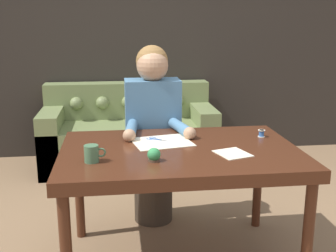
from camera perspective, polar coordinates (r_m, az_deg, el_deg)
The scene contains 10 objects.
wall_back at distance 4.56m, azimuth -3.91°, elevation 12.35°, with size 8.00×0.06×2.60m.
dining_table at distance 2.45m, azimuth 1.62°, elevation -4.64°, with size 1.36×0.91×0.73m.
couch at distance 4.30m, azimuth -5.30°, elevation -1.28°, with size 1.70×0.79×0.81m.
person at distance 2.98m, azimuth -2.05°, elevation -1.14°, with size 0.45×0.58×1.28m.
pattern_paper_main at distance 2.54m, azimuth -0.91°, elevation -2.19°, with size 0.39×0.34×0.00m.
pattern_paper_offcut at distance 2.35m, azimuth 8.75°, elevation -3.70°, with size 0.21×0.22×0.00m.
scissors at distance 2.58m, azimuth -1.34°, elevation -1.88°, with size 0.21×0.19×0.01m.
mug at distance 2.22m, azimuth -10.27°, elevation -3.70°, with size 0.11×0.08×0.09m.
thread_spool at distance 2.71m, azimuth 12.54°, elevation -0.99°, with size 0.04×0.04×0.05m.
pin_cushion at distance 2.20m, azimuth -1.92°, elevation -3.96°, with size 0.07×0.07×0.07m.
Camera 1 is at (-0.27, -2.25, 1.45)m, focal length 45.00 mm.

